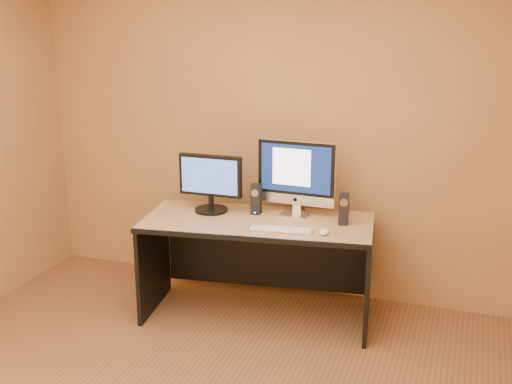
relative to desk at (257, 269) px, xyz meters
The scene contains 10 objects.
walls 1.69m from the desk, 90.22° to the right, with size 4.00×4.00×2.60m, color #A47942, non-canonical shape.
desk is the anchor object (origin of this frame).
imac 0.72m from the desk, 43.15° to the left, with size 0.58×0.21×0.56m, color silver, non-canonical shape.
second_monitor 0.71m from the desk, 167.60° to the left, with size 0.49×0.24×0.42m, color black, non-canonical shape.
speaker_left 0.51m from the desk, 112.25° to the left, with size 0.07×0.07×0.22m, color black, non-canonical shape.
speaker_right 0.77m from the desk, 11.06° to the left, with size 0.07×0.07×0.22m, color black, non-canonical shape.
keyboard 0.47m from the desk, 36.41° to the right, with size 0.43×0.12×0.02m, color silver.
mouse 0.66m from the desk, 14.38° to the right, with size 0.06×0.10×0.04m, color silver.
cable_a 0.55m from the desk, 48.41° to the left, with size 0.01×0.01×0.22m, color black.
cable_b 0.51m from the desk, 63.34° to the left, with size 0.01×0.01×0.18m, color black.
Camera 1 is at (1.41, -2.65, 2.21)m, focal length 45.00 mm.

